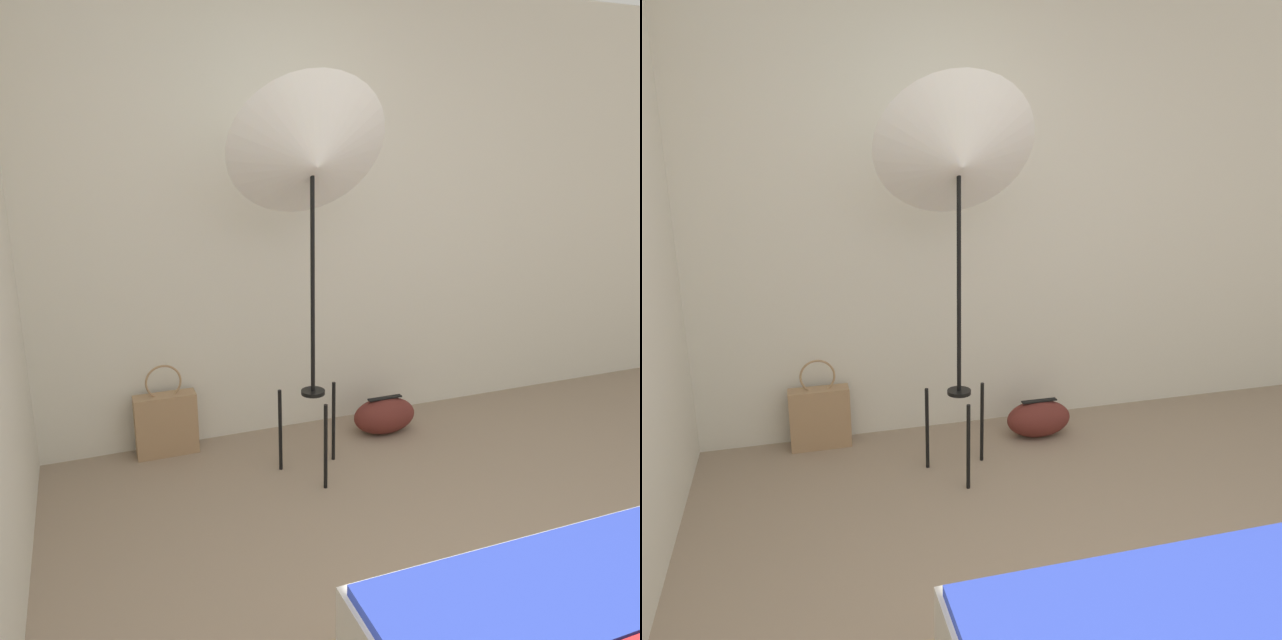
% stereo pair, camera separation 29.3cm
% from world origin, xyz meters
% --- Properties ---
extents(wall_back, '(8.00, 0.05, 2.60)m').
position_xyz_m(wall_back, '(0.00, 2.36, 1.30)').
color(wall_back, beige).
rests_on(wall_back, ground_plane).
extents(photo_umbrella, '(0.80, 0.59, 2.02)m').
position_xyz_m(photo_umbrella, '(-0.09, 1.73, 1.63)').
color(photo_umbrella, black).
rests_on(photo_umbrella, ground_plane).
extents(tote_bag, '(0.34, 0.11, 0.54)m').
position_xyz_m(tote_bag, '(-0.79, 2.23, 0.19)').
color(tote_bag, '#9E7A56').
rests_on(tote_bag, ground_plane).
extents(duffel_bag, '(0.40, 0.22, 0.23)m').
position_xyz_m(duffel_bag, '(0.49, 2.02, 0.11)').
color(duffel_bag, '#5B231E').
rests_on(duffel_bag, ground_plane).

